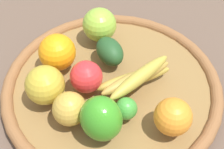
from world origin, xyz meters
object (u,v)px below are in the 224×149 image
object	(u,v)px
bell_pepper	(101,119)
banana_bunch	(137,78)
orange_0	(57,52)
orange_1	(173,117)
lime_0	(126,109)
avocado	(110,51)
apple_3	(70,109)
apple_1	(99,25)
apple_0	(86,77)
apple_2	(45,85)

from	to	relation	value
bell_pepper	banana_bunch	bearing A→B (deg)	99.28
orange_0	orange_1	size ratio (longest dim) A/B	1.13
lime_0	avocado	xyz separation A→B (m)	(0.14, -0.05, 0.01)
apple_3	lime_0	bearing A→B (deg)	-116.34
bell_pepper	lime_0	world-z (taller)	bell_pepper
orange_0	apple_3	xyz separation A→B (m)	(-0.14, 0.04, -0.01)
orange_0	avocado	distance (m)	0.11
orange_0	apple_1	xyz separation A→B (m)	(0.03, -0.12, -0.00)
avocado	apple_3	xyz separation A→B (m)	(-0.10, 0.14, 0.01)
banana_bunch	apple_0	bearing A→B (deg)	61.10
avocado	apple_2	bearing A→B (deg)	99.68
lime_0	banana_bunch	bearing A→B (deg)	-48.39
avocado	apple_0	distance (m)	0.09
orange_0	lime_0	world-z (taller)	orange_0
banana_bunch	avocado	xyz separation A→B (m)	(0.09, 0.01, 0.00)
orange_1	apple_3	size ratio (longest dim) A/B	1.08
apple_1	orange_1	world-z (taller)	apple_1
apple_1	apple_0	bearing A→B (deg)	140.79
avocado	apple_1	bearing A→B (deg)	-13.39
orange_0	apple_1	distance (m)	0.12
avocado	apple_0	bearing A→B (deg)	119.14
banana_bunch	avocado	distance (m)	0.09
avocado	apple_0	size ratio (longest dim) A/B	1.18
banana_bunch	orange_1	world-z (taller)	orange_1
orange_0	apple_2	xyz separation A→B (m)	(-0.07, 0.06, -0.00)
bell_pepper	lime_0	size ratio (longest dim) A/B	2.09
bell_pepper	apple_0	xyz separation A→B (m)	(0.11, -0.03, -0.01)
lime_0	avocado	bearing A→B (deg)	-19.01
apple_1	avocado	distance (m)	0.08
apple_0	orange_0	bearing A→B (deg)	14.18
apple_1	avocado	world-z (taller)	apple_1
bell_pepper	avocado	world-z (taller)	bell_pepper
orange_0	orange_1	world-z (taller)	orange_0
orange_1	apple_1	bearing A→B (deg)	-2.31
avocado	bell_pepper	bearing A→B (deg)	144.84
apple_0	lime_0	bearing A→B (deg)	-162.69
orange_1	apple_3	distance (m)	0.19
apple_1	apple_2	size ratio (longest dim) A/B	1.01
apple_3	apple_1	bearing A→B (deg)	-42.90
orange_0	lime_0	bearing A→B (deg)	-164.15
bell_pepper	avocado	size ratio (longest dim) A/B	1.15
bell_pepper	apple_0	distance (m)	0.11
banana_bunch	apple_0	world-z (taller)	apple_0
lime_0	apple_0	xyz separation A→B (m)	(0.10, 0.03, 0.01)
banana_bunch	lime_0	world-z (taller)	banana_bunch
orange_0	lime_0	xyz separation A→B (m)	(-0.19, -0.05, -0.02)
bell_pepper	apple_3	size ratio (longest dim) A/B	1.39
apple_2	lime_0	size ratio (longest dim) A/B	1.81
apple_2	avocado	xyz separation A→B (m)	(0.03, -0.16, -0.01)
apple_2	lime_0	world-z (taller)	apple_2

